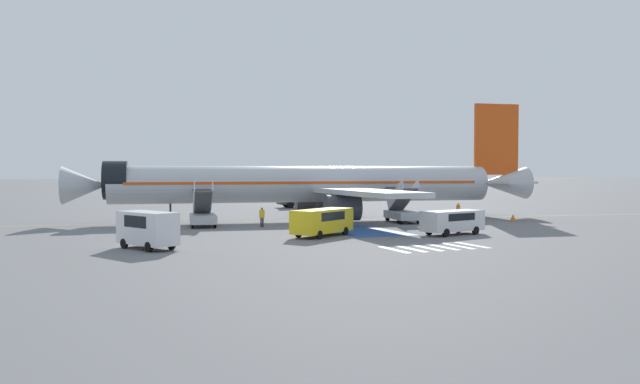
# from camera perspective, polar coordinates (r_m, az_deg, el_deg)

# --- Properties ---
(ground_plane) EXTENTS (600.00, 600.00, 0.00)m
(ground_plane) POSITION_cam_1_polar(r_m,az_deg,el_deg) (61.50, -1.88, -2.63)
(ground_plane) COLOR slate
(apron_leadline_yellow) EXTENTS (80.09, 15.05, 0.01)m
(apron_leadline_yellow) POSITION_cam_1_polar(r_m,az_deg,el_deg) (61.66, -1.23, -2.61)
(apron_leadline_yellow) COLOR gold
(apron_leadline_yellow) RESTS_ON ground_plane
(apron_stand_patch_blue) EXTENTS (5.32, 11.19, 0.01)m
(apron_stand_patch_blue) POSITION_cam_1_polar(r_m,az_deg,el_deg) (52.06, 3.25, -3.48)
(apron_stand_patch_blue) COLOR #2856A8
(apron_stand_patch_blue) RESTS_ON ground_plane
(apron_walkway_bar_0) EXTENTS (0.44, 3.60, 0.01)m
(apron_walkway_bar_0) POSITION_cam_1_polar(r_m,az_deg,el_deg) (39.51, 6.80, -5.26)
(apron_walkway_bar_0) COLOR silver
(apron_walkway_bar_0) RESTS_ON ground_plane
(apron_walkway_bar_1) EXTENTS (0.44, 3.60, 0.01)m
(apron_walkway_bar_1) POSITION_cam_1_polar(r_m,az_deg,el_deg) (40.13, 8.29, -5.15)
(apron_walkway_bar_1) COLOR silver
(apron_walkway_bar_1) RESTS_ON ground_plane
(apron_walkway_bar_2) EXTENTS (0.44, 3.60, 0.01)m
(apron_walkway_bar_2) POSITION_cam_1_polar(r_m,az_deg,el_deg) (40.77, 9.72, -5.05)
(apron_walkway_bar_2) COLOR silver
(apron_walkway_bar_2) RESTS_ON ground_plane
(apron_walkway_bar_3) EXTENTS (0.44, 3.60, 0.01)m
(apron_walkway_bar_3) POSITION_cam_1_polar(r_m,az_deg,el_deg) (41.44, 11.11, -4.94)
(apron_walkway_bar_3) COLOR silver
(apron_walkway_bar_3) RESTS_ON ground_plane
(apron_walkway_bar_4) EXTENTS (0.44, 3.60, 0.01)m
(apron_walkway_bar_4) POSITION_cam_1_polar(r_m,az_deg,el_deg) (42.13, 12.45, -4.83)
(apron_walkway_bar_4) COLOR silver
(apron_walkway_bar_4) RESTS_ON ground_plane
(apron_walkway_bar_5) EXTENTS (0.44, 3.60, 0.01)m
(apron_walkway_bar_5) POSITION_cam_1_polar(r_m,az_deg,el_deg) (42.85, 13.75, -4.73)
(apron_walkway_bar_5) COLOR silver
(apron_walkway_bar_5) RESTS_ON ground_plane
(airliner) EXTENTS (46.51, 33.05, 11.97)m
(airliner) POSITION_cam_1_polar(r_m,az_deg,el_deg) (61.64, -0.56, 0.70)
(airliner) COLOR #B7BCC4
(airliner) RESTS_ON ground_plane
(boarding_stairs_forward) EXTENTS (3.04, 5.49, 4.08)m
(boarding_stairs_forward) POSITION_cam_1_polar(r_m,az_deg,el_deg) (55.99, -10.66, -2.10)
(boarding_stairs_forward) COLOR #ADB2BA
(boarding_stairs_forward) RESTS_ON ground_plane
(boarding_stairs_aft) EXTENTS (3.04, 5.49, 4.15)m
(boarding_stairs_aft) POSITION_cam_1_polar(r_m,az_deg,el_deg) (59.82, 7.56, -1.81)
(boarding_stairs_aft) COLOR #ADB2BA
(boarding_stairs_aft) RESTS_ON ground_plane
(fuel_tanker) EXTENTS (8.81, 3.44, 3.40)m
(fuel_tanker) POSITION_cam_1_polar(r_m,az_deg,el_deg) (82.76, -0.97, -0.24)
(fuel_tanker) COLOR #38383D
(fuel_tanker) RESTS_ON ground_plane
(service_van_0) EXTENTS (3.50, 4.73, 2.37)m
(service_van_0) POSITION_cam_1_polar(r_m,az_deg,el_deg) (40.89, -15.49, -3.10)
(service_van_0) COLOR silver
(service_van_0) RESTS_ON ground_plane
(service_van_1) EXTENTS (5.80, 4.58, 2.05)m
(service_van_1) POSITION_cam_1_polar(r_m,az_deg,el_deg) (46.91, 0.21, -2.57)
(service_van_1) COLOR yellow
(service_van_1) RESTS_ON ground_plane
(service_van_2) EXTENTS (5.49, 2.86, 1.86)m
(service_van_2) POSITION_cam_1_polar(r_m,az_deg,el_deg) (49.17, 12.02, -2.53)
(service_van_2) COLOR silver
(service_van_2) RESTS_ON ground_plane
(ground_crew_0) EXTENTS (0.49, 0.41, 1.88)m
(ground_crew_0) POSITION_cam_1_polar(r_m,az_deg,el_deg) (60.52, 12.52, -1.71)
(ground_crew_0) COLOR #2D2D33
(ground_crew_0) RESTS_ON ground_plane
(ground_crew_1) EXTENTS (0.45, 0.27, 1.59)m
(ground_crew_1) POSITION_cam_1_polar(r_m,az_deg,el_deg) (56.69, 1.45, -2.11)
(ground_crew_1) COLOR #191E38
(ground_crew_1) RESTS_ON ground_plane
(ground_crew_2) EXTENTS (0.45, 0.48, 1.69)m
(ground_crew_2) POSITION_cam_1_polar(r_m,az_deg,el_deg) (55.56, 1.40, -2.13)
(ground_crew_2) COLOR #2D2D33
(ground_crew_2) RESTS_ON ground_plane
(ground_crew_3) EXTENTS (0.43, 0.23, 1.72)m
(ground_crew_3) POSITION_cam_1_polar(r_m,az_deg,el_deg) (54.67, -5.33, -2.18)
(ground_crew_3) COLOR #2D2D33
(ground_crew_3) RESTS_ON ground_plane
(traffic_cone_0) EXTENTS (0.43, 0.43, 0.48)m
(traffic_cone_0) POSITION_cam_1_polar(r_m,az_deg,el_deg) (58.07, -1.21, -2.67)
(traffic_cone_0) COLOR orange
(traffic_cone_0) RESTS_ON ground_plane
(traffic_cone_1) EXTENTS (0.60, 0.60, 0.67)m
(traffic_cone_1) POSITION_cam_1_polar(r_m,az_deg,el_deg) (64.06, 17.24, -2.23)
(traffic_cone_1) COLOR orange
(traffic_cone_1) RESTS_ON ground_plane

